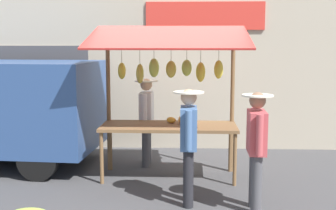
{
  "coord_description": "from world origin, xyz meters",
  "views": [
    {
      "loc": [
        -0.33,
        7.14,
        2.2
      ],
      "look_at": [
        0.0,
        0.3,
        1.25
      ],
      "focal_mm": 47.64,
      "sensor_mm": 36.0,
      "label": 1
    }
  ],
  "objects_px": {
    "market_stall": "(170,83)",
    "shopper_with_shopping_bag": "(256,142)",
    "vendor_with_sunhat": "(146,115)",
    "shopper_in_grey_tee": "(189,137)"
  },
  "relations": [
    {
      "from": "market_stall",
      "to": "shopper_with_shopping_bag",
      "type": "xyz_separation_m",
      "value": [
        -1.2,
        1.47,
        -0.64
      ]
    },
    {
      "from": "vendor_with_sunhat",
      "to": "shopper_in_grey_tee",
      "type": "height_order",
      "value": "shopper_in_grey_tee"
    },
    {
      "from": "vendor_with_sunhat",
      "to": "shopper_with_shopping_bag",
      "type": "bearing_deg",
      "value": 38.19
    },
    {
      "from": "vendor_with_sunhat",
      "to": "shopper_in_grey_tee",
      "type": "bearing_deg",
      "value": 22.08
    },
    {
      "from": "market_stall",
      "to": "vendor_with_sunhat",
      "type": "xyz_separation_m",
      "value": [
        0.45,
        -0.69,
        -0.64
      ]
    },
    {
      "from": "shopper_in_grey_tee",
      "to": "shopper_with_shopping_bag",
      "type": "distance_m",
      "value": 0.91
    },
    {
      "from": "market_stall",
      "to": "shopper_in_grey_tee",
      "type": "xyz_separation_m",
      "value": [
        -0.32,
        1.27,
        -0.63
      ]
    },
    {
      "from": "shopper_in_grey_tee",
      "to": "shopper_with_shopping_bag",
      "type": "xyz_separation_m",
      "value": [
        -0.88,
        0.2,
        -0.01
      ]
    },
    {
      "from": "vendor_with_sunhat",
      "to": "shopper_with_shopping_bag",
      "type": "relative_size",
      "value": 1.0
    },
    {
      "from": "vendor_with_sunhat",
      "to": "shopper_in_grey_tee",
      "type": "relative_size",
      "value": 0.99
    }
  ]
}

